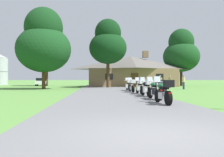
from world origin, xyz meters
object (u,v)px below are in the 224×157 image
Objects in this scene: bystander_tan_shirt_near_lodge at (170,81)px; parked_white_suv_far_left at (42,81)px; motorcycle_silver_fifth_in_row at (132,86)px; tree_by_lodge_front at (108,44)px; motorcycle_green_second_in_row at (156,90)px; bystander_tan_shirt_beside_signpost at (160,81)px; motorcycle_orange_farthest_in_row at (129,85)px; tree_left_near at (44,43)px; motorcycle_silver_fourth_in_row at (140,87)px; tree_left_far at (47,51)px; tree_right_of_lodge at (181,52)px; motorcycle_black_third_in_row at (147,88)px; bystander_tan_shirt_by_tree at (184,81)px; motorcycle_green_nearest_to_camera at (164,92)px.

bystander_tan_shirt_near_lodge is 0.35× the size of parked_white_suv_far_left.
tree_by_lodge_front is at bearing 95.55° from motorcycle_silver_fifth_in_row.
tree_by_lodge_front is at bearing 87.12° from motorcycle_green_second_in_row.
motorcycle_green_second_in_row is 1.23× the size of bystander_tan_shirt_beside_signpost.
tree_left_near is (-9.60, 5.41, 4.98)m from motorcycle_orange_farthest_in_row.
motorcycle_silver_fifth_in_row is at bearing 67.09° from bystander_tan_shirt_beside_signpost.
tree_left_far reaches higher than motorcycle_silver_fourth_in_row.
tree_left_near is 15.55m from parked_white_suv_far_left.
tree_left_near is at bearing -150.52° from tree_right_of_lodge.
tree_by_lodge_front reaches higher than motorcycle_black_third_in_row.
bystander_tan_shirt_by_tree is at bearing -46.19° from parked_white_suv_far_left.
motorcycle_green_nearest_to_camera is 1.00× the size of motorcycle_silver_fourth_in_row.
bystander_tan_shirt_beside_signpost is 21.34m from tree_left_far.
bystander_tan_shirt_beside_signpost and bystander_tan_shirt_by_tree have the same top height.
bystander_tan_shirt_near_lodge is 11.42m from tree_right_of_lodge.
motorcycle_silver_fourth_in_row is at bearing -63.32° from tree_left_far.
motorcycle_green_nearest_to_camera is 0.43× the size of parked_white_suv_far_left.
tree_left_far is (-12.03, 18.82, 5.52)m from motorcycle_orange_farthest_in_row.
bystander_tan_shirt_beside_signpost is 8.84m from tree_by_lodge_front.
tree_left_near is (-9.54, 18.40, 4.97)m from motorcycle_green_nearest_to_camera.
motorcycle_green_nearest_to_camera is 2.42m from motorcycle_green_second_in_row.
parked_white_suv_far_left reaches higher than motorcycle_green_second_in_row.
bystander_tan_shirt_by_tree is at bearing -108.48° from tree_right_of_lodge.
bystander_tan_shirt_beside_signpost is at bearing -122.45° from tree_right_of_lodge.
tree_by_lodge_front is 8.91m from tree_left_near.
bystander_tan_shirt_beside_signpost is at bearing 66.34° from motorcycle_green_second_in_row.
motorcycle_green_second_in_row is at bearing 25.07° from bystander_tan_shirt_by_tree.
motorcycle_green_nearest_to_camera is at bearing -91.78° from motorcycle_silver_fifth_in_row.
bystander_tan_shirt_near_lodge is (6.82, 21.29, 0.33)m from motorcycle_green_nearest_to_camera.
motorcycle_black_third_in_row is 1.24× the size of bystander_tan_shirt_near_lodge.
parked_white_suv_far_left is at bearing 174.48° from tree_right_of_lodge.
tree_left_far is (-12.21, 26.92, 5.52)m from motorcycle_black_third_in_row.
bystander_tan_shirt_by_tree is 17.35m from tree_left_near.
bystander_tan_shirt_beside_signpost is (5.18, 20.23, 0.33)m from motorcycle_green_nearest_to_camera.
tree_right_of_lodge is (11.58, 17.38, 5.30)m from motorcycle_orange_farthest_in_row.
tree_by_lodge_front reaches higher than motorcycle_silver_fourth_in_row.
motorcycle_silver_fourth_in_row is at bearing 81.85° from motorcycle_green_second_in_row.
tree_left_far reaches higher than bystander_tan_shirt_by_tree.
motorcycle_orange_farthest_in_row is at bearing 85.50° from motorcycle_black_third_in_row.
parked_white_suv_far_left is (-13.32, 25.26, 0.17)m from motorcycle_silver_fourth_in_row.
bystander_tan_shirt_by_tree is at bearing -38.13° from tree_left_far.
tree_left_far reaches higher than bystander_tan_shirt_beside_signpost.
tree_by_lodge_front reaches higher than parked_white_suv_far_left.
motorcycle_green_nearest_to_camera and motorcycle_silver_fourth_in_row have the same top height.
motorcycle_silver_fourth_in_row is 0.21× the size of tree_right_of_lodge.
motorcycle_silver_fourth_in_row is at bearing -82.90° from tree_by_lodge_front.
bystander_tan_shirt_beside_signpost is 15.54m from tree_left_near.
motorcycle_black_third_in_row is at bearing 20.54° from bystander_tan_shirt_by_tree.
motorcycle_green_nearest_to_camera is at bearing -85.89° from tree_by_lodge_front.
motorcycle_green_second_in_row and motorcycle_silver_fourth_in_row have the same top height.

